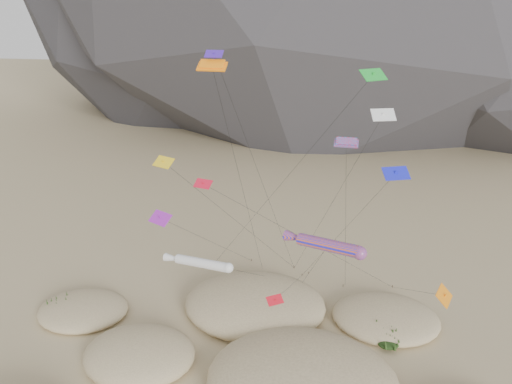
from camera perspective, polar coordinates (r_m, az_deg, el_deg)
dunes at (r=47.73m, az=-0.64°, el=-20.68°), size 50.29×37.73×4.11m
dune_grass at (r=48.11m, az=-3.06°, el=-20.22°), size 44.37×28.62×1.43m
kite_stakes at (r=64.27m, az=4.56°, el=-9.31°), size 22.89×5.59×0.30m
rainbow_tube_kite at (r=47.02m, az=7.96°, el=-5.99°), size 7.95×12.74×12.31m
white_tube_kite at (r=45.18m, az=-6.49°, el=-8.04°), size 8.76×17.55×11.40m
orange_parafoil at (r=47.05m, az=-4.96°, el=13.87°), size 4.53×11.71×27.56m
multi_parafoil at (r=46.28m, az=10.29°, el=5.30°), size 2.35×10.15×20.96m
delta_kites at (r=46.30m, az=4.81°, el=1.43°), size 29.27×21.22×28.29m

